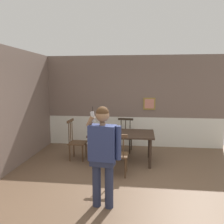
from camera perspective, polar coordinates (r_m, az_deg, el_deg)
The scene contains 7 objects.
ground_plane at distance 4.62m, azimuth 3.97°, elevation -18.89°, with size 6.76×6.76×0.00m, color brown.
room_back_partition at distance 7.23m, azimuth 5.22°, elevation 2.23°, with size 5.54×0.17×2.84m.
dining_table at distance 5.86m, azimuth 2.46°, elevation -6.02°, with size 1.64×1.01×0.76m.
chair_near_window at distance 6.13m, azimuth -8.87°, elevation -7.20°, with size 0.45×0.45×1.06m.
chair_by_doorway at distance 5.08m, azimuth 1.52°, elevation -10.53°, with size 0.44×0.44×0.96m.
chair_at_table_head at distance 6.76m, azimuth 3.17°, elevation -5.95°, with size 0.49×0.49×0.96m.
person_figure at distance 3.72m, azimuth -2.25°, elevation -9.47°, with size 0.58×0.29×1.68m.
Camera 1 is at (0.17, -4.12, 2.08)m, focal length 36.69 mm.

